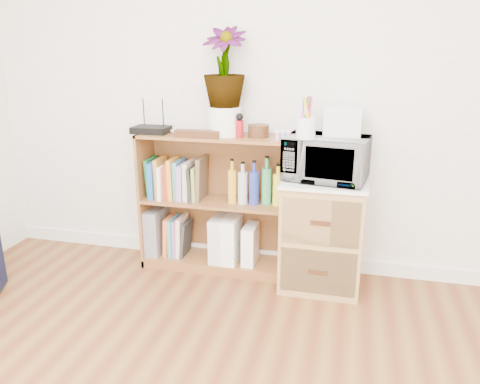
% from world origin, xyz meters
% --- Properties ---
extents(skirting_board, '(4.00, 0.02, 0.10)m').
position_xyz_m(skirting_board, '(0.00, 2.24, 0.05)').
color(skirting_board, white).
rests_on(skirting_board, ground).
extents(bookshelf, '(1.00, 0.30, 0.95)m').
position_xyz_m(bookshelf, '(-0.35, 2.10, 0.47)').
color(bookshelf, brown).
rests_on(bookshelf, ground).
extents(wicker_unit, '(0.50, 0.45, 0.70)m').
position_xyz_m(wicker_unit, '(0.40, 2.02, 0.35)').
color(wicker_unit, '#9E7542').
rests_on(wicker_unit, ground).
extents(microwave, '(0.53, 0.40, 0.27)m').
position_xyz_m(microwave, '(0.40, 2.02, 0.86)').
color(microwave, silver).
rests_on(microwave, wicker_unit).
extents(pen_cup, '(0.11, 0.11, 0.12)m').
position_xyz_m(pen_cup, '(0.28, 1.92, 1.05)').
color(pen_cup, white).
rests_on(pen_cup, microwave).
extents(small_appliance, '(0.22, 0.18, 0.17)m').
position_xyz_m(small_appliance, '(0.48, 2.08, 1.08)').
color(small_appliance, silver).
rests_on(small_appliance, microwave).
extents(router, '(0.24, 0.16, 0.04)m').
position_xyz_m(router, '(-0.77, 2.08, 0.97)').
color(router, black).
rests_on(router, bookshelf).
extents(white_bowl, '(0.13, 0.13, 0.03)m').
position_xyz_m(white_bowl, '(-0.56, 2.07, 0.97)').
color(white_bowl, silver).
rests_on(white_bowl, bookshelf).
extents(plant_pot, '(0.22, 0.22, 0.19)m').
position_xyz_m(plant_pot, '(-0.27, 2.12, 1.04)').
color(plant_pot, white).
rests_on(plant_pot, bookshelf).
extents(potted_plant, '(0.28, 0.28, 0.50)m').
position_xyz_m(potted_plant, '(-0.27, 2.12, 1.38)').
color(potted_plant, '#347B31').
rests_on(potted_plant, plant_pot).
extents(trinket_box, '(0.29, 0.07, 0.05)m').
position_xyz_m(trinket_box, '(-0.42, 2.00, 0.97)').
color(trinket_box, '#381B0F').
rests_on(trinket_box, bookshelf).
extents(kokeshi_doll, '(0.05, 0.05, 0.11)m').
position_xyz_m(kokeshi_doll, '(-0.16, 2.06, 1.01)').
color(kokeshi_doll, maroon).
rests_on(kokeshi_doll, bookshelf).
extents(wooden_bowl, '(0.13, 0.13, 0.08)m').
position_xyz_m(wooden_bowl, '(-0.04, 2.11, 0.99)').
color(wooden_bowl, '#3C1F10').
rests_on(wooden_bowl, bookshelf).
extents(paint_jars, '(0.11, 0.04, 0.06)m').
position_xyz_m(paint_jars, '(0.13, 2.01, 0.98)').
color(paint_jars, pink).
rests_on(paint_jars, bookshelf).
extents(file_box, '(0.10, 0.26, 0.33)m').
position_xyz_m(file_box, '(-0.78, 2.10, 0.24)').
color(file_box, slate).
rests_on(file_box, bookshelf).
extents(magazine_holder_left, '(0.10, 0.25, 0.32)m').
position_xyz_m(magazine_holder_left, '(-0.31, 2.09, 0.23)').
color(magazine_holder_left, silver).
rests_on(magazine_holder_left, bookshelf).
extents(magazine_holder_mid, '(0.10, 0.25, 0.32)m').
position_xyz_m(magazine_holder_mid, '(-0.22, 2.09, 0.23)').
color(magazine_holder_mid, white).
rests_on(magazine_holder_mid, bookshelf).
extents(magazine_holder_right, '(0.09, 0.22, 0.27)m').
position_xyz_m(magazine_holder_right, '(-0.09, 2.09, 0.20)').
color(magazine_holder_right, white).
rests_on(magazine_holder_right, bookshelf).
extents(cookbooks, '(0.40, 0.20, 0.30)m').
position_xyz_m(cookbooks, '(-0.62, 2.10, 0.63)').
color(cookbooks, '#1C6930').
rests_on(cookbooks, bookshelf).
extents(liquor_bottles, '(0.37, 0.07, 0.31)m').
position_xyz_m(liquor_bottles, '(-0.05, 2.10, 0.64)').
color(liquor_bottles, gold).
rests_on(liquor_bottles, bookshelf).
extents(lower_books, '(0.17, 0.19, 0.29)m').
position_xyz_m(lower_books, '(-0.62, 2.10, 0.21)').
color(lower_books, orange).
rests_on(lower_books, bookshelf).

